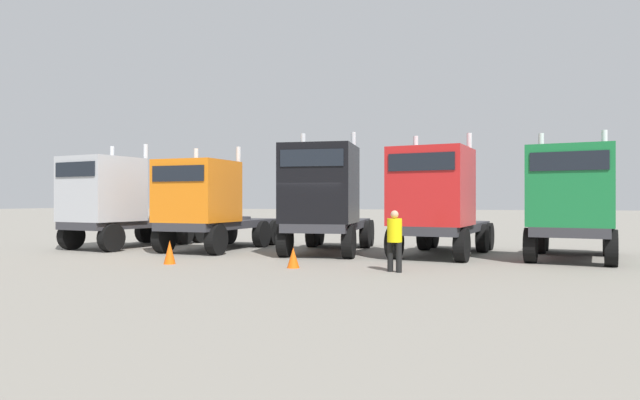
{
  "coord_description": "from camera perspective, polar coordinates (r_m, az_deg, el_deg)",
  "views": [
    {
      "loc": [
        5.4,
        -18.09,
        1.92
      ],
      "look_at": [
        -0.34,
        2.13,
        1.94
      ],
      "focal_mm": 30.87,
      "sensor_mm": 36.0,
      "label": 1
    }
  ],
  "objects": [
    {
      "name": "ground",
      "position": [
        18.98,
        -0.78,
        -5.87
      ],
      "size": [
        200.0,
        200.0,
        0.0
      ],
      "primitive_type": "plane",
      "color": "gray"
    },
    {
      "name": "semi_truck_silver",
      "position": [
        23.57,
        -20.44,
        -0.14
      ],
      "size": [
        3.72,
        6.66,
        4.21
      ],
      "rotation": [
        0.0,
        0.0,
        -1.77
      ],
      "color": "#333338",
      "rests_on": "ground"
    },
    {
      "name": "semi_truck_orange",
      "position": [
        21.21,
        -11.63,
        -0.4
      ],
      "size": [
        3.01,
        6.09,
        3.99
      ],
      "rotation": [
        0.0,
        0.0,
        -1.65
      ],
      "color": "#333338",
      "rests_on": "ground"
    },
    {
      "name": "semi_truck_black",
      "position": [
        19.62,
        0.41,
        0.18
      ],
      "size": [
        2.93,
        6.62,
        4.43
      ],
      "rotation": [
        0.0,
        0.0,
        -1.51
      ],
      "color": "#333338",
      "rests_on": "ground"
    },
    {
      "name": "semi_truck_red",
      "position": [
        19.03,
        11.94,
        -0.06
      ],
      "size": [
        3.57,
        6.32,
        4.25
      ],
      "rotation": [
        0.0,
        0.0,
        -1.75
      ],
      "color": "#333338",
      "rests_on": "ground"
    },
    {
      "name": "semi_truck_green",
      "position": [
        19.17,
        24.58,
        -0.15
      ],
      "size": [
        3.55,
        6.08,
        4.19
      ],
      "rotation": [
        0.0,
        0.0,
        -1.76
      ],
      "color": "#333338",
      "rests_on": "ground"
    },
    {
      "name": "visitor_in_hivis",
      "position": [
        14.93,
        7.74,
        -3.76
      ],
      "size": [
        0.54,
        0.54,
        1.66
      ],
      "rotation": [
        0.0,
        0.0,
        1.09
      ],
      "color": "black",
      "rests_on": "ground"
    },
    {
      "name": "traffic_cone_near",
      "position": [
        17.33,
        -15.32,
        -5.25
      ],
      "size": [
        0.36,
        0.36,
        0.71
      ],
      "primitive_type": "cone",
      "color": "#F2590C",
      "rests_on": "ground"
    },
    {
      "name": "traffic_cone_mid",
      "position": [
        15.76,
        -2.79,
        -5.99
      ],
      "size": [
        0.36,
        0.36,
        0.59
      ],
      "primitive_type": "cone",
      "color": "#F2590C",
      "rests_on": "ground"
    }
  ]
}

